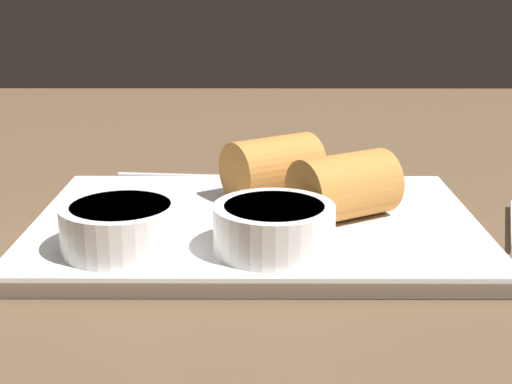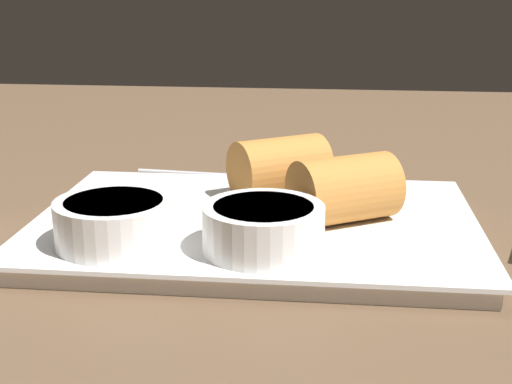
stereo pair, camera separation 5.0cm
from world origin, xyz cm
name	(u,v)px [view 2 (the right image)]	position (x,y,z in cm)	size (l,w,h in cm)	color
table_surface	(291,255)	(0.00, 0.00, 1.00)	(180.00, 140.00, 2.00)	brown
serving_plate	(256,227)	(2.56, -0.77, 2.76)	(31.13, 21.47, 1.50)	white
roll_front_left	(285,167)	(0.90, -6.12, 5.83)	(8.39, 7.69, 4.65)	#B77533
roll_front_right	(350,188)	(-4.01, -0.81, 5.83)	(8.37, 7.54, 4.65)	#B77533
dipping_bowl_near	(263,226)	(1.41, 5.55, 5.10)	(7.61, 7.61, 2.94)	white
dipping_bowl_far	(115,220)	(10.92, 5.48, 5.10)	(7.61, 7.61, 2.94)	white
spoon	(285,175)	(1.43, -15.09, 2.64)	(17.44, 3.46, 1.40)	#B2B2B7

